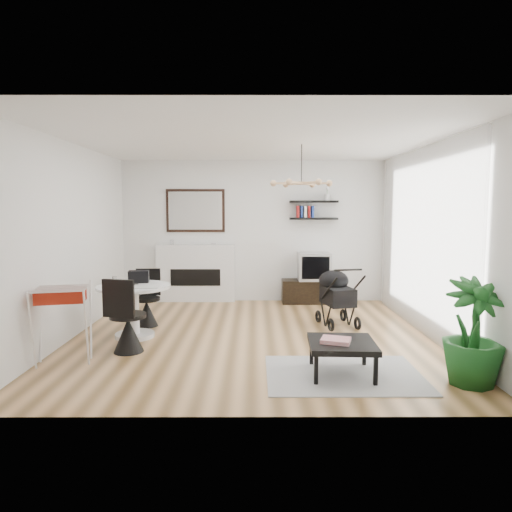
{
  "coord_description": "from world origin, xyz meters",
  "views": [
    {
      "loc": [
        0.04,
        -6.27,
        1.8
      ],
      "look_at": [
        0.05,
        0.4,
        1.1
      ],
      "focal_mm": 32.0,
      "sensor_mm": 36.0,
      "label": 1
    }
  ],
  "objects_px": {
    "fireplace": "(196,266)",
    "tv_console": "(313,291)",
    "crt_tv": "(314,266)",
    "drying_rack": "(63,323)",
    "stroller": "(336,299)",
    "potted_plant": "(473,332)",
    "coffee_table": "(342,345)",
    "dining_table": "(134,303)"
  },
  "relations": [
    {
      "from": "fireplace",
      "to": "tv_console",
      "type": "relative_size",
      "value": 1.83
    },
    {
      "from": "tv_console",
      "to": "crt_tv",
      "type": "height_order",
      "value": "crt_tv"
    },
    {
      "from": "drying_rack",
      "to": "stroller",
      "type": "distance_m",
      "value": 3.9
    },
    {
      "from": "crt_tv",
      "to": "drying_rack",
      "type": "height_order",
      "value": "crt_tv"
    },
    {
      "from": "crt_tv",
      "to": "drying_rack",
      "type": "distance_m",
      "value": 4.77
    },
    {
      "from": "tv_console",
      "to": "potted_plant",
      "type": "xyz_separation_m",
      "value": [
        1.1,
        -4.04,
        0.33
      ]
    },
    {
      "from": "drying_rack",
      "to": "stroller",
      "type": "height_order",
      "value": "stroller"
    },
    {
      "from": "stroller",
      "to": "potted_plant",
      "type": "distance_m",
      "value": 2.59
    },
    {
      "from": "tv_console",
      "to": "potted_plant",
      "type": "relative_size",
      "value": 1.08
    },
    {
      "from": "tv_console",
      "to": "coffee_table",
      "type": "distance_m",
      "value": 3.78
    },
    {
      "from": "crt_tv",
      "to": "dining_table",
      "type": "xyz_separation_m",
      "value": [
        -2.8,
        -2.32,
        -0.22
      ]
    },
    {
      "from": "dining_table",
      "to": "stroller",
      "type": "height_order",
      "value": "stroller"
    },
    {
      "from": "coffee_table",
      "to": "dining_table",
      "type": "bearing_deg",
      "value": 150.87
    },
    {
      "from": "drying_rack",
      "to": "potted_plant",
      "type": "distance_m",
      "value": 4.48
    },
    {
      "from": "tv_console",
      "to": "potted_plant",
      "type": "bearing_deg",
      "value": -74.73
    },
    {
      "from": "dining_table",
      "to": "potted_plant",
      "type": "relative_size",
      "value": 0.92
    },
    {
      "from": "stroller",
      "to": "potted_plant",
      "type": "bearing_deg",
      "value": -80.65
    },
    {
      "from": "stroller",
      "to": "coffee_table",
      "type": "bearing_deg",
      "value": -110.82
    },
    {
      "from": "tv_console",
      "to": "stroller",
      "type": "bearing_deg",
      "value": -84.81
    },
    {
      "from": "stroller",
      "to": "potted_plant",
      "type": "height_order",
      "value": "potted_plant"
    },
    {
      "from": "drying_rack",
      "to": "potted_plant",
      "type": "height_order",
      "value": "potted_plant"
    },
    {
      "from": "tv_console",
      "to": "drying_rack",
      "type": "xyz_separation_m",
      "value": [
        -3.33,
        -3.41,
        0.25
      ]
    },
    {
      "from": "tv_console",
      "to": "drying_rack",
      "type": "bearing_deg",
      "value": -134.31
    },
    {
      "from": "fireplace",
      "to": "drying_rack",
      "type": "distance_m",
      "value": 3.71
    },
    {
      "from": "coffee_table",
      "to": "tv_console",
      "type": "bearing_deg",
      "value": 87.4
    },
    {
      "from": "crt_tv",
      "to": "dining_table",
      "type": "bearing_deg",
      "value": -140.39
    },
    {
      "from": "crt_tv",
      "to": "tv_console",
      "type": "bearing_deg",
      "value": 158.98
    },
    {
      "from": "drying_rack",
      "to": "stroller",
      "type": "bearing_deg",
      "value": 13.43
    },
    {
      "from": "drying_rack",
      "to": "stroller",
      "type": "xyz_separation_m",
      "value": [
        3.47,
        1.77,
        -0.07
      ]
    },
    {
      "from": "dining_table",
      "to": "potted_plant",
      "type": "bearing_deg",
      "value": -23.89
    },
    {
      "from": "coffee_table",
      "to": "potted_plant",
      "type": "height_order",
      "value": "potted_plant"
    },
    {
      "from": "fireplace",
      "to": "potted_plant",
      "type": "height_order",
      "value": "fireplace"
    },
    {
      "from": "tv_console",
      "to": "dining_table",
      "type": "bearing_deg",
      "value": -140.27
    },
    {
      "from": "crt_tv",
      "to": "drying_rack",
      "type": "relative_size",
      "value": 0.66
    },
    {
      "from": "coffee_table",
      "to": "fireplace",
      "type": "bearing_deg",
      "value": 117.89
    },
    {
      "from": "fireplace",
      "to": "drying_rack",
      "type": "xyz_separation_m",
      "value": [
        -1.08,
        -3.55,
        -0.21
      ]
    },
    {
      "from": "dining_table",
      "to": "stroller",
      "type": "xyz_separation_m",
      "value": [
        2.94,
        0.68,
        -0.08
      ]
    },
    {
      "from": "fireplace",
      "to": "stroller",
      "type": "distance_m",
      "value": 3.0
    },
    {
      "from": "dining_table",
      "to": "tv_console",
      "type": "bearing_deg",
      "value": 39.73
    },
    {
      "from": "fireplace",
      "to": "coffee_table",
      "type": "distance_m",
      "value": 4.45
    },
    {
      "from": "crt_tv",
      "to": "coffee_table",
      "type": "bearing_deg",
      "value": -92.73
    },
    {
      "from": "stroller",
      "to": "coffee_table",
      "type": "xyz_separation_m",
      "value": [
        -0.32,
        -2.14,
        -0.07
      ]
    }
  ]
}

